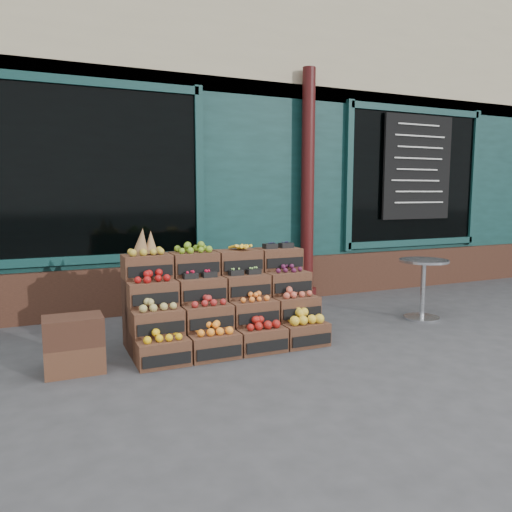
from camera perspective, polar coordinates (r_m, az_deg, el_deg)
name	(u,v)px	position (r m, az deg, el deg)	size (l,w,h in m)	color
ground	(305,350)	(4.93, 5.57, -10.69)	(60.00, 60.00, 0.00)	#39393B
shop_facade	(167,144)	(9.51, -10.09, 12.49)	(12.00, 6.24, 4.80)	#0F3432
crate_display	(222,308)	(5.05, -3.86, -5.94)	(1.89, 0.93, 1.18)	#502F1F
spare_crates	(74,344)	(4.55, -20.10, -9.48)	(0.49, 0.34, 0.48)	#502F1F
bistro_table	(423,282)	(6.29, 18.55, -2.85)	(0.58, 0.58, 0.72)	#B4B7BB
shopkeeper	(73,237)	(6.87, -20.15, 2.03)	(0.69, 0.45, 1.88)	#1D6623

